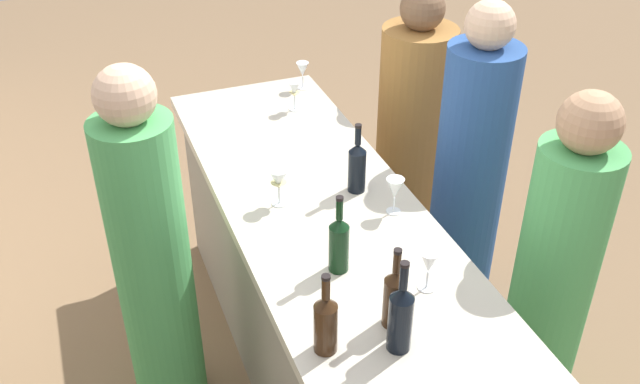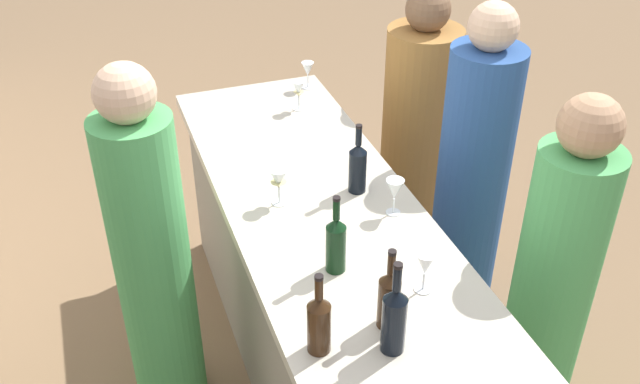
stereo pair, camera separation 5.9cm
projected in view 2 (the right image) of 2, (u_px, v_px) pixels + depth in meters
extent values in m
plane|color=#846647|center=(320.00, 366.00, 3.40)|extent=(12.00, 12.00, 0.00)
cube|color=gray|center=(320.00, 295.00, 3.15)|extent=(2.22, 0.67, 0.89)
cube|color=beige|center=(320.00, 208.00, 2.89)|extent=(2.30, 0.75, 0.05)
cylinder|color=black|center=(394.00, 325.00, 2.16)|extent=(0.08, 0.08, 0.20)
cone|color=black|center=(396.00, 295.00, 2.10)|extent=(0.08, 0.08, 0.04)
cylinder|color=black|center=(397.00, 279.00, 2.06)|extent=(0.03, 0.03, 0.08)
cylinder|color=black|center=(398.00, 266.00, 2.04)|extent=(0.03, 0.03, 0.01)
cylinder|color=#331E0F|center=(319.00, 328.00, 2.17)|extent=(0.07, 0.07, 0.17)
cone|color=#331E0F|center=(319.00, 302.00, 2.11)|extent=(0.07, 0.07, 0.03)
cylinder|color=#331E0F|center=(319.00, 289.00, 2.08)|extent=(0.03, 0.03, 0.07)
cylinder|color=black|center=(319.00, 277.00, 2.06)|extent=(0.03, 0.03, 0.01)
cylinder|color=#331E0F|center=(389.00, 304.00, 2.25)|extent=(0.07, 0.07, 0.18)
cone|color=#331E0F|center=(391.00, 278.00, 2.20)|extent=(0.07, 0.07, 0.03)
cylinder|color=#331E0F|center=(392.00, 264.00, 2.17)|extent=(0.03, 0.03, 0.07)
cylinder|color=black|center=(392.00, 252.00, 2.14)|extent=(0.03, 0.03, 0.01)
cylinder|color=black|center=(336.00, 249.00, 2.48)|extent=(0.07, 0.07, 0.18)
cone|color=black|center=(336.00, 223.00, 2.42)|extent=(0.07, 0.07, 0.04)
cylinder|color=black|center=(336.00, 210.00, 2.39)|extent=(0.02, 0.02, 0.08)
cylinder|color=black|center=(337.00, 199.00, 2.37)|extent=(0.03, 0.03, 0.01)
cylinder|color=black|center=(357.00, 172.00, 2.90)|extent=(0.07, 0.07, 0.18)
cone|color=black|center=(358.00, 149.00, 2.84)|extent=(0.07, 0.07, 0.03)
cylinder|color=black|center=(359.00, 136.00, 2.81)|extent=(0.03, 0.03, 0.08)
cylinder|color=black|center=(359.00, 126.00, 2.78)|extent=(0.03, 0.03, 0.01)
cylinder|color=white|center=(308.00, 87.00, 3.75)|extent=(0.06, 0.06, 0.00)
cylinder|color=white|center=(308.00, 81.00, 3.73)|extent=(0.01, 0.01, 0.06)
cone|color=white|center=(308.00, 69.00, 3.69)|extent=(0.06, 0.06, 0.07)
cylinder|color=white|center=(393.00, 212.00, 2.81)|extent=(0.06, 0.06, 0.00)
cylinder|color=white|center=(394.00, 205.00, 2.80)|extent=(0.01, 0.01, 0.06)
cone|color=white|center=(395.00, 190.00, 2.75)|extent=(0.07, 0.07, 0.09)
cylinder|color=white|center=(299.00, 109.00, 3.54)|extent=(0.06, 0.06, 0.00)
cylinder|color=white|center=(299.00, 102.00, 3.52)|extent=(0.01, 0.01, 0.07)
cone|color=white|center=(299.00, 89.00, 3.48)|extent=(0.06, 0.06, 0.08)
cone|color=beige|center=(299.00, 94.00, 3.50)|extent=(0.05, 0.05, 0.02)
cylinder|color=white|center=(423.00, 289.00, 2.44)|extent=(0.06, 0.06, 0.00)
cylinder|color=white|center=(424.00, 281.00, 2.42)|extent=(0.01, 0.01, 0.07)
cone|color=white|center=(425.00, 264.00, 2.38)|extent=(0.07, 0.07, 0.08)
cylinder|color=white|center=(279.00, 203.00, 2.87)|extent=(0.06, 0.06, 0.00)
cylinder|color=white|center=(279.00, 195.00, 2.85)|extent=(0.01, 0.01, 0.07)
cone|color=white|center=(279.00, 178.00, 2.81)|extent=(0.08, 0.08, 0.08)
cone|color=beige|center=(279.00, 184.00, 2.82)|extent=(0.06, 0.06, 0.03)
cylinder|color=#9E6B33|center=(417.00, 143.00, 3.86)|extent=(0.40, 0.40, 1.28)
sphere|color=brown|center=(428.00, 9.00, 3.45)|extent=(0.22, 0.22, 0.22)
cylinder|color=#4CA559|center=(550.00, 299.00, 2.81)|extent=(0.38, 0.38, 1.33)
sphere|color=tan|center=(591.00, 126.00, 2.38)|extent=(0.22, 0.22, 0.22)
cylinder|color=#284C8C|center=(470.00, 196.00, 3.30)|extent=(0.37, 0.37, 1.44)
sphere|color=#D8AD8C|center=(493.00, 27.00, 2.85)|extent=(0.21, 0.21, 0.21)
cylinder|color=#4CA559|center=(155.00, 274.00, 2.88)|extent=(0.39, 0.39, 1.39)
sphere|color=#D8AD8C|center=(125.00, 93.00, 2.44)|extent=(0.22, 0.22, 0.22)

